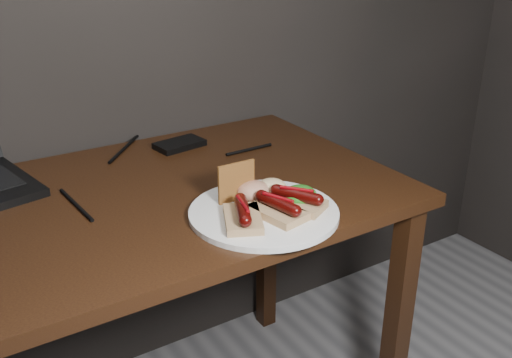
% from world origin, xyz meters
% --- Properties ---
extents(desk, '(1.40, 0.70, 0.75)m').
position_xyz_m(desk, '(0.00, 1.38, 0.66)').
color(desk, '#36200D').
rests_on(desk, ground).
extents(hard_drive, '(0.14, 0.09, 0.02)m').
position_xyz_m(hard_drive, '(0.33, 1.62, 0.76)').
color(hard_drive, black).
rests_on(hard_drive, desk).
extents(desk_cables, '(0.92, 0.45, 0.01)m').
position_xyz_m(desk_cables, '(0.04, 1.54, 0.75)').
color(desk_cables, black).
rests_on(desk_cables, desk).
extents(plate, '(0.33, 0.33, 0.01)m').
position_xyz_m(plate, '(0.30, 1.16, 0.76)').
color(plate, white).
rests_on(plate, desk).
extents(bread_sausage_left, '(0.11, 0.13, 0.04)m').
position_xyz_m(bread_sausage_left, '(0.24, 1.13, 0.78)').
color(bread_sausage_left, tan).
rests_on(bread_sausage_left, plate).
extents(bread_sausage_center, '(0.09, 0.13, 0.04)m').
position_xyz_m(bread_sausage_center, '(0.31, 1.12, 0.78)').
color(bread_sausage_center, tan).
rests_on(bread_sausage_center, plate).
extents(bread_sausage_right, '(0.12, 0.13, 0.04)m').
position_xyz_m(bread_sausage_right, '(0.36, 1.13, 0.78)').
color(bread_sausage_right, tan).
rests_on(bread_sausage_right, plate).
extents(crispbread, '(0.08, 0.01, 0.08)m').
position_xyz_m(crispbread, '(0.28, 1.23, 0.80)').
color(crispbread, '#A2602C').
rests_on(crispbread, plate).
extents(salad_greens, '(0.07, 0.07, 0.04)m').
position_xyz_m(salad_greens, '(0.38, 1.14, 0.78)').
color(salad_greens, '#155511').
rests_on(salad_greens, plate).
extents(salsa_mound, '(0.07, 0.07, 0.04)m').
position_xyz_m(salsa_mound, '(0.31, 1.21, 0.78)').
color(salsa_mound, maroon).
rests_on(salsa_mound, plate).
extents(coleslaw_mound, '(0.06, 0.06, 0.04)m').
position_xyz_m(coleslaw_mound, '(0.35, 1.21, 0.78)').
color(coleslaw_mound, silver).
rests_on(coleslaw_mound, plate).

